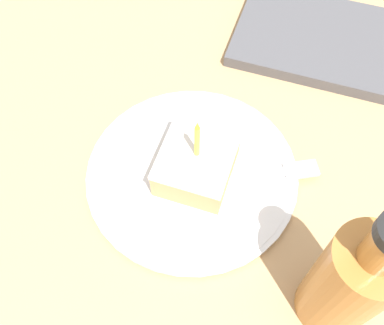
# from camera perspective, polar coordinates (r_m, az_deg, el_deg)

# --- Properties ---
(ground_plane) EXTENTS (2.40, 2.40, 0.04)m
(ground_plane) POSITION_cam_1_polar(r_m,az_deg,el_deg) (0.64, -1.03, -0.50)
(ground_plane) COLOR tan
(ground_plane) RESTS_ON ground
(plate) EXTENTS (0.28, 0.28, 0.01)m
(plate) POSITION_cam_1_polar(r_m,az_deg,el_deg) (0.60, 0.00, -1.47)
(plate) COLOR silver
(plate) RESTS_ON ground_plane
(cake_slice) EXTENTS (0.09, 0.10, 0.11)m
(cake_slice) POSITION_cam_1_polar(r_m,az_deg,el_deg) (0.58, 0.60, -0.12)
(cake_slice) COLOR tan
(cake_slice) RESTS_ON plate
(fork) EXTENTS (0.16, 0.09, 0.00)m
(fork) POSITION_cam_1_polar(r_m,az_deg,el_deg) (0.60, 9.42, -1.52)
(fork) COLOR silver
(fork) RESTS_ON plate
(bottle) EXTENTS (0.07, 0.07, 0.22)m
(bottle) POSITION_cam_1_polar(r_m,az_deg,el_deg) (0.48, 19.39, -14.19)
(bottle) COLOR #B27233
(bottle) RESTS_ON ground_plane
(marble_board) EXTENTS (0.27, 0.20, 0.02)m
(marble_board) POSITION_cam_1_polar(r_m,az_deg,el_deg) (0.79, 16.08, 14.80)
(marble_board) COLOR #4C4C51
(marble_board) RESTS_ON ground_plane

